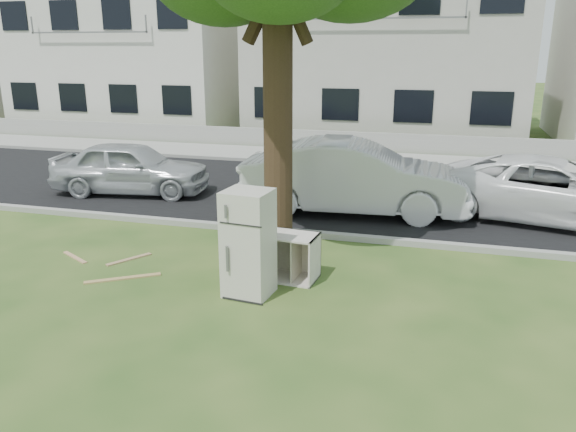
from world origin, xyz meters
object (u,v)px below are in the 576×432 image
(cabinet, at_px, (287,256))
(car_center, at_px, (354,177))
(car_right, at_px, (552,190))
(fridge, at_px, (248,243))
(car_left, at_px, (131,168))

(cabinet, height_order, car_center, car_center)
(cabinet, distance_m, car_right, 6.67)
(fridge, relative_size, cabinet, 1.68)
(cabinet, relative_size, car_left, 0.24)
(fridge, bearing_deg, car_right, 52.82)
(fridge, bearing_deg, car_center, 86.42)
(fridge, distance_m, car_right, 7.49)
(car_center, height_order, car_right, car_center)
(car_right, xyz_separation_m, car_left, (-10.20, -0.29, -0.01))
(cabinet, bearing_deg, car_center, 88.88)
(fridge, height_order, car_left, fridge)
(fridge, distance_m, car_center, 4.96)
(fridge, relative_size, car_center, 0.32)
(car_center, relative_size, car_left, 1.27)
(fridge, bearing_deg, cabinet, 68.22)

